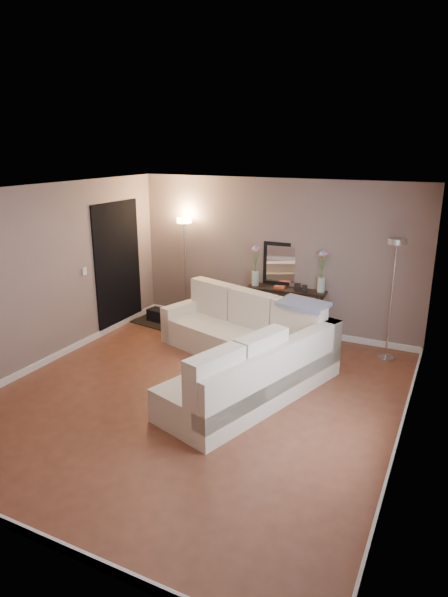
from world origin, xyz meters
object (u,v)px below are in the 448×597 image
at_px(sectional_sofa, 244,349).
at_px(floor_lamp_unlit, 394,276).
at_px(floor_lamp_lit, 185,249).
at_px(console_table, 282,308).

distance_m(sectional_sofa, floor_lamp_unlit, 2.41).
bearing_deg(sectional_sofa, floor_lamp_lit, 138.81).
relative_size(console_table, floor_lamp_unlit, 0.73).
distance_m(sectional_sofa, floor_lamp_lit, 2.73).
bearing_deg(sectional_sofa, floor_lamp_unlit, 38.36).
height_order(sectional_sofa, floor_lamp_lit, floor_lamp_lit).
xyz_separation_m(sectional_sofa, console_table, (-0.05, 1.68, 0.10)).
bearing_deg(floor_lamp_unlit, sectional_sofa, -141.64).
xyz_separation_m(sectional_sofa, floor_lamp_unlit, (1.74, 1.38, 0.94)).
xyz_separation_m(console_table, floor_lamp_lit, (-1.87, 0.00, 0.86)).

